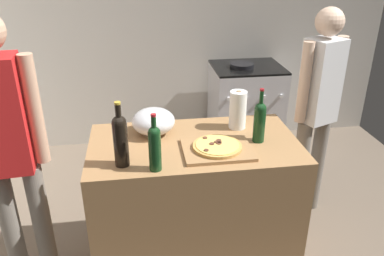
{
  "coord_description": "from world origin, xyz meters",
  "views": [
    {
      "loc": [
        -0.45,
        -1.52,
        1.98
      ],
      "look_at": [
        -0.13,
        0.67,
        0.94
      ],
      "focal_mm": 36.51,
      "sensor_mm": 36.0,
      "label": 1
    }
  ],
  "objects_px": {
    "paper_towel_roll": "(238,110)",
    "wine_bottle_clear": "(155,146)",
    "wine_bottle_dark": "(120,138)",
    "wine_bottle_green": "(260,120)",
    "pizza": "(217,146)",
    "person_in_red": "(318,103)",
    "stove": "(245,109)",
    "mixing_bowl": "(153,121)",
    "person_in_stripes": "(9,145)"
  },
  "relations": [
    {
      "from": "paper_towel_roll",
      "to": "person_in_red",
      "type": "height_order",
      "value": "person_in_red"
    },
    {
      "from": "wine_bottle_dark",
      "to": "person_in_red",
      "type": "relative_size",
      "value": 0.23
    },
    {
      "from": "wine_bottle_clear",
      "to": "stove",
      "type": "bearing_deg",
      "value": 60.65
    },
    {
      "from": "person_in_red",
      "to": "person_in_stripes",
      "type": "bearing_deg",
      "value": -166.08
    },
    {
      "from": "mixing_bowl",
      "to": "paper_towel_roll",
      "type": "relative_size",
      "value": 1.07
    },
    {
      "from": "stove",
      "to": "pizza",
      "type": "bearing_deg",
      "value": -111.39
    },
    {
      "from": "person_in_stripes",
      "to": "person_in_red",
      "type": "distance_m",
      "value": 2.06
    },
    {
      "from": "mixing_bowl",
      "to": "stove",
      "type": "height_order",
      "value": "mixing_bowl"
    },
    {
      "from": "person_in_stripes",
      "to": "stove",
      "type": "bearing_deg",
      "value": 41.92
    },
    {
      "from": "paper_towel_roll",
      "to": "wine_bottle_green",
      "type": "xyz_separation_m",
      "value": [
        0.08,
        -0.21,
        0.02
      ]
    },
    {
      "from": "pizza",
      "to": "wine_bottle_green",
      "type": "bearing_deg",
      "value": 17.92
    },
    {
      "from": "person_in_stripes",
      "to": "wine_bottle_clear",
      "type": "bearing_deg",
      "value": -13.51
    },
    {
      "from": "mixing_bowl",
      "to": "person_in_red",
      "type": "distance_m",
      "value": 1.23
    },
    {
      "from": "pizza",
      "to": "person_in_stripes",
      "type": "bearing_deg",
      "value": 178.47
    },
    {
      "from": "pizza",
      "to": "wine_bottle_green",
      "type": "distance_m",
      "value": 0.31
    },
    {
      "from": "pizza",
      "to": "wine_bottle_dark",
      "type": "height_order",
      "value": "wine_bottle_dark"
    },
    {
      "from": "wine_bottle_dark",
      "to": "wine_bottle_green",
      "type": "bearing_deg",
      "value": 11.8
    },
    {
      "from": "mixing_bowl",
      "to": "wine_bottle_dark",
      "type": "xyz_separation_m",
      "value": [
        -0.19,
        -0.37,
        0.08
      ]
    },
    {
      "from": "wine_bottle_green",
      "to": "wine_bottle_clear",
      "type": "relative_size",
      "value": 1.05
    },
    {
      "from": "stove",
      "to": "person_in_stripes",
      "type": "height_order",
      "value": "person_in_stripes"
    },
    {
      "from": "wine_bottle_dark",
      "to": "stove",
      "type": "height_order",
      "value": "wine_bottle_dark"
    },
    {
      "from": "pizza",
      "to": "person_in_red",
      "type": "height_order",
      "value": "person_in_red"
    },
    {
      "from": "wine_bottle_green",
      "to": "wine_bottle_dark",
      "type": "relative_size",
      "value": 0.92
    },
    {
      "from": "wine_bottle_clear",
      "to": "wine_bottle_dark",
      "type": "height_order",
      "value": "wine_bottle_dark"
    },
    {
      "from": "wine_bottle_dark",
      "to": "person_in_stripes",
      "type": "bearing_deg",
      "value": 169.41
    },
    {
      "from": "mixing_bowl",
      "to": "wine_bottle_clear",
      "type": "xyz_separation_m",
      "value": [
        -0.02,
        -0.44,
        0.06
      ]
    },
    {
      "from": "stove",
      "to": "person_in_stripes",
      "type": "distance_m",
      "value": 2.46
    },
    {
      "from": "wine_bottle_green",
      "to": "person_in_red",
      "type": "xyz_separation_m",
      "value": [
        0.58,
        0.44,
        -0.1
      ]
    },
    {
      "from": "stove",
      "to": "wine_bottle_clear",
      "type": "bearing_deg",
      "value": -119.35
    },
    {
      "from": "wine_bottle_dark",
      "to": "person_in_red",
      "type": "height_order",
      "value": "person_in_red"
    },
    {
      "from": "mixing_bowl",
      "to": "wine_bottle_clear",
      "type": "distance_m",
      "value": 0.45
    },
    {
      "from": "stove",
      "to": "person_in_red",
      "type": "relative_size",
      "value": 0.59
    },
    {
      "from": "wine_bottle_green",
      "to": "wine_bottle_clear",
      "type": "distance_m",
      "value": 0.68
    },
    {
      "from": "pizza",
      "to": "person_in_red",
      "type": "xyz_separation_m",
      "value": [
        0.85,
        0.53,
        0.01
      ]
    },
    {
      "from": "wine_bottle_green",
      "to": "stove",
      "type": "xyz_separation_m",
      "value": [
        0.37,
        1.54,
        -0.58
      ]
    },
    {
      "from": "pizza",
      "to": "stove",
      "type": "bearing_deg",
      "value": 68.61
    },
    {
      "from": "pizza",
      "to": "wine_bottle_dark",
      "type": "xyz_separation_m",
      "value": [
        -0.54,
        -0.08,
        0.13
      ]
    },
    {
      "from": "stove",
      "to": "person_in_red",
      "type": "bearing_deg",
      "value": -79.06
    },
    {
      "from": "paper_towel_roll",
      "to": "stove",
      "type": "bearing_deg",
      "value": 71.54
    },
    {
      "from": "paper_towel_roll",
      "to": "person_in_red",
      "type": "distance_m",
      "value": 0.7
    },
    {
      "from": "person_in_stripes",
      "to": "person_in_red",
      "type": "xyz_separation_m",
      "value": [
        2.0,
        0.49,
        -0.06
      ]
    },
    {
      "from": "paper_towel_roll",
      "to": "wine_bottle_clear",
      "type": "xyz_separation_m",
      "value": [
        -0.56,
        -0.46,
        0.02
      ]
    },
    {
      "from": "wine_bottle_clear",
      "to": "stove",
      "type": "distance_m",
      "value": 2.13
    },
    {
      "from": "wine_bottle_green",
      "to": "wine_bottle_dark",
      "type": "bearing_deg",
      "value": -168.2
    },
    {
      "from": "mixing_bowl",
      "to": "person_in_red",
      "type": "xyz_separation_m",
      "value": [
        1.2,
        0.24,
        -0.04
      ]
    },
    {
      "from": "paper_towel_roll",
      "to": "wine_bottle_dark",
      "type": "height_order",
      "value": "wine_bottle_dark"
    },
    {
      "from": "wine_bottle_dark",
      "to": "mixing_bowl",
      "type": "bearing_deg",
      "value": 62.57
    },
    {
      "from": "stove",
      "to": "person_in_red",
      "type": "xyz_separation_m",
      "value": [
        0.21,
        -1.11,
        0.48
      ]
    },
    {
      "from": "pizza",
      "to": "paper_towel_roll",
      "type": "xyz_separation_m",
      "value": [
        0.19,
        0.3,
        0.09
      ]
    },
    {
      "from": "wine_bottle_green",
      "to": "person_in_stripes",
      "type": "distance_m",
      "value": 1.42
    }
  ]
}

